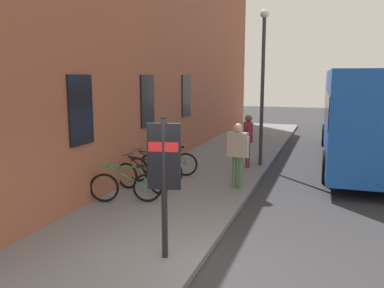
# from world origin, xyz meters

# --- Properties ---
(ground) EXTENTS (60.00, 60.00, 0.00)m
(ground) POSITION_xyz_m (6.00, -1.00, 0.00)
(ground) COLOR #2D2D30
(sidewalk_pavement) EXTENTS (24.00, 3.50, 0.12)m
(sidewalk_pavement) POSITION_xyz_m (8.00, 1.75, 0.06)
(sidewalk_pavement) COLOR slate
(sidewalk_pavement) RESTS_ON ground
(station_facade) EXTENTS (22.00, 0.65, 8.02)m
(station_facade) POSITION_xyz_m (8.99, 3.80, 4.00)
(station_facade) COLOR #9E563D
(station_facade) RESTS_ON ground
(bicycle_nearest_sign) EXTENTS (0.72, 1.68, 0.97)m
(bicycle_nearest_sign) POSITION_xyz_m (2.60, 2.69, 0.51)
(bicycle_nearest_sign) COLOR black
(bicycle_nearest_sign) RESTS_ON sidewalk_pavement
(bicycle_leaning_wall) EXTENTS (0.54, 1.75, 0.97)m
(bicycle_leaning_wall) POSITION_xyz_m (3.56, 2.73, 0.51)
(bicycle_leaning_wall) COLOR black
(bicycle_leaning_wall) RESTS_ON sidewalk_pavement
(bicycle_beside_lamp) EXTENTS (0.48, 1.77, 0.97)m
(bicycle_beside_lamp) POSITION_xyz_m (4.41, 2.78, 0.51)
(bicycle_beside_lamp) COLOR black
(bicycle_beside_lamp) RESTS_ON sidewalk_pavement
(bicycle_far_end) EXTENTS (0.67, 1.70, 0.97)m
(bicycle_far_end) POSITION_xyz_m (5.34, 2.70, 0.51)
(bicycle_far_end) COLOR black
(bicycle_far_end) RESTS_ON sidewalk_pavement
(transit_info_sign) EXTENTS (0.19, 0.55, 2.40)m
(transit_info_sign) POSITION_xyz_m (0.15, 0.63, 1.72)
(transit_info_sign) COLOR black
(transit_info_sign) RESTS_ON sidewalk_pavement
(city_bus) EXTENTS (10.56, 2.85, 3.35)m
(city_bus) POSITION_xyz_m (9.96, -3.00, 1.92)
(city_bus) COLOR #1951B2
(city_bus) RESTS_ON ground
(pedestrian_crossing_street) EXTENTS (0.64, 0.39, 1.77)m
(pedestrian_crossing_street) POSITION_xyz_m (7.32, 0.66, 1.20)
(pedestrian_crossing_street) COLOR maroon
(pedestrian_crossing_street) RESTS_ON sidewalk_pavement
(pedestrian_near_bus) EXTENTS (0.37, 0.66, 1.79)m
(pedestrian_near_bus) POSITION_xyz_m (4.72, 0.42, 1.21)
(pedestrian_near_bus) COLOR #4C724C
(pedestrian_near_bus) RESTS_ON sidewalk_pavement
(street_lamp) EXTENTS (0.28, 0.28, 5.18)m
(street_lamp) POSITION_xyz_m (7.77, 0.30, 3.19)
(street_lamp) COLOR #333338
(street_lamp) RESTS_ON sidewalk_pavement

